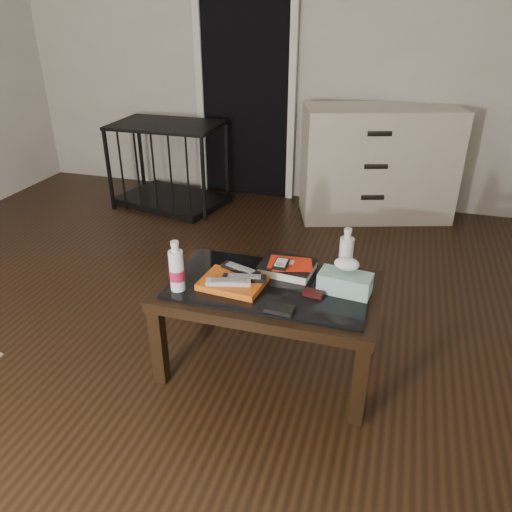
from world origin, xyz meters
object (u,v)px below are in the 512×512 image
(water_bottle_left, at_px, (176,266))
(tissue_box, at_px, (345,283))
(dresser, at_px, (378,163))
(water_bottle_right, at_px, (346,252))
(coffee_table, at_px, (270,296))
(pet_crate, at_px, (171,178))
(textbook, at_px, (287,267))

(water_bottle_left, height_order, tissue_box, water_bottle_left)
(water_bottle_left, bearing_deg, dresser, 72.94)
(water_bottle_right, distance_m, tissue_box, 0.18)
(coffee_table, distance_m, pet_crate, 2.40)
(dresser, xyz_separation_m, water_bottle_left, (-0.71, -2.31, 0.13))
(pet_crate, bearing_deg, tissue_box, -33.55)
(water_bottle_left, distance_m, water_bottle_right, 0.78)
(water_bottle_left, bearing_deg, textbook, 34.64)
(dresser, bearing_deg, pet_crate, 169.81)
(coffee_table, relative_size, dresser, 0.77)
(textbook, xyz_separation_m, water_bottle_right, (0.27, 0.05, 0.10))
(coffee_table, xyz_separation_m, tissue_box, (0.34, 0.03, 0.11))
(coffee_table, distance_m, water_bottle_right, 0.41)
(pet_crate, height_order, tissue_box, pet_crate)
(dresser, distance_m, water_bottle_left, 2.42)
(textbook, relative_size, water_bottle_left, 1.05)
(pet_crate, xyz_separation_m, textbook, (1.48, -1.78, 0.25))
(coffee_table, relative_size, tissue_box, 4.35)
(textbook, bearing_deg, dresser, 87.74)
(textbook, bearing_deg, water_bottle_left, -139.86)
(water_bottle_left, bearing_deg, water_bottle_right, 26.59)
(dresser, distance_m, textbook, 2.03)
(coffee_table, distance_m, dresser, 2.17)
(dresser, relative_size, water_bottle_right, 5.44)
(dresser, xyz_separation_m, water_bottle_right, (-0.01, -1.96, 0.13))
(tissue_box, bearing_deg, pet_crate, 139.51)
(dresser, height_order, tissue_box, dresser)
(coffee_table, xyz_separation_m, pet_crate, (-1.43, 1.92, -0.17))
(water_bottle_right, bearing_deg, tissue_box, -82.09)
(pet_crate, relative_size, water_bottle_left, 4.26)
(coffee_table, xyz_separation_m, water_bottle_left, (-0.39, -0.16, 0.18))
(dresser, distance_m, pet_crate, 1.78)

